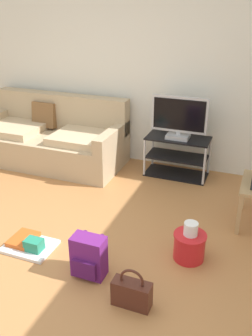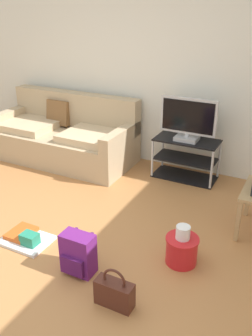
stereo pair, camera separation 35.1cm
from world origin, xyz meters
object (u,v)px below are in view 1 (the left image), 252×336
(couch, at_px, (52,139))
(tv_stand, at_px, (177,156))
(flat_tv, at_px, (179,118))
(floor_tray, at_px, (29,244))
(backpack, at_px, (89,257))
(handbag, at_px, (132,293))
(cleaning_bucket, at_px, (189,244))

(couch, height_order, tv_stand, couch)
(flat_tv, distance_m, floor_tray, 2.35)
(backpack, height_order, handbag, backpack)
(tv_stand, relative_size, flat_tv, 1.14)
(backpack, distance_m, handbag, 0.50)
(backpack, bearing_deg, couch, 119.10)
(couch, distance_m, flat_tv, 1.84)
(backpack, height_order, cleaning_bucket, cleaning_bucket)
(cleaning_bucket, bearing_deg, couch, 147.36)
(handbag, relative_size, cleaning_bucket, 0.91)
(cleaning_bucket, bearing_deg, handbag, -111.68)
(couch, xyz_separation_m, flat_tv, (1.78, 0.16, 0.46))
(cleaning_bucket, height_order, floor_tray, cleaning_bucket)
(couch, bearing_deg, handbag, -47.30)
(handbag, xyz_separation_m, cleaning_bucket, (0.28, 0.72, 0.03))
(cleaning_bucket, distance_m, floor_tray, 1.50)
(handbag, height_order, floor_tray, handbag)
(couch, relative_size, backpack, 5.53)
(backpack, bearing_deg, handbag, -32.30)
(handbag, bearing_deg, cleaning_bucket, 68.32)
(flat_tv, relative_size, cleaning_bucket, 1.89)
(handbag, bearing_deg, flat_tv, 96.08)
(couch, xyz_separation_m, handbag, (2.03, -2.20, -0.21))
(floor_tray, bearing_deg, flat_tv, 66.00)
(couch, relative_size, handbag, 6.02)
(couch, relative_size, cleaning_bucket, 5.47)
(cleaning_bucket, bearing_deg, floor_tray, -164.62)
(tv_stand, height_order, cleaning_bucket, tv_stand)
(backpack, bearing_deg, cleaning_bucket, 25.94)
(handbag, bearing_deg, floor_tray, 164.51)
(tv_stand, bearing_deg, backpack, -95.44)
(flat_tv, bearing_deg, floor_tray, -114.00)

